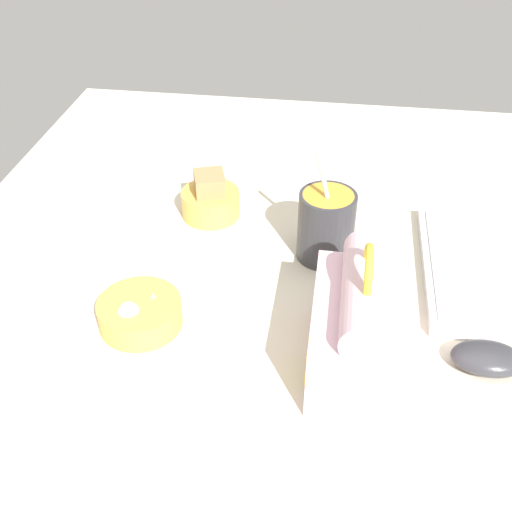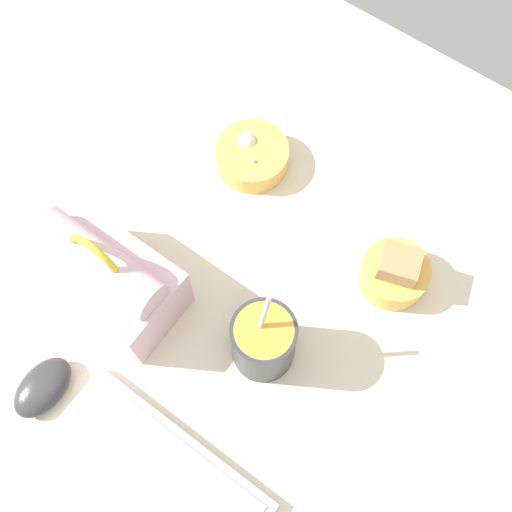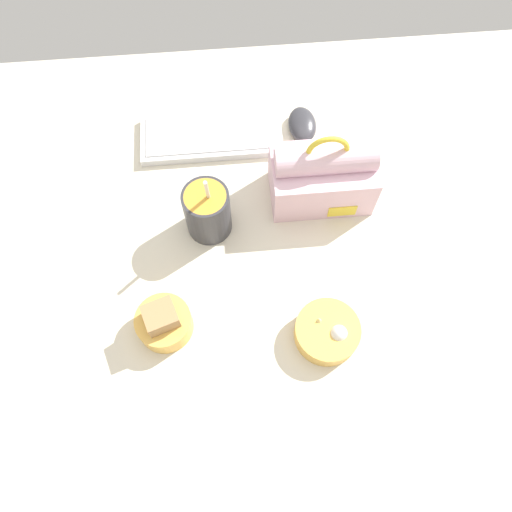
{
  "view_description": "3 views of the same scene",
  "coord_description": "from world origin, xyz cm",
  "px_view_note": "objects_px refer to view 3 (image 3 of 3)",
  "views": [
    {
      "loc": [
        73.32,
        8.07,
        63.64
      ],
      "look_at": [
        -1.34,
        -2.86,
        7.0
      ],
      "focal_mm": 45.0,
      "sensor_mm": 36.0,
      "label": 1
    },
    {
      "loc": [
        -22.39,
        25.95,
        92.0
      ],
      "look_at": [
        -1.34,
        -2.86,
        7.0
      ],
      "focal_mm": 45.0,
      "sensor_mm": 36.0,
      "label": 2
    },
    {
      "loc": [
        -4.74,
        -40.97,
        90.35
      ],
      "look_at": [
        -1.34,
        -2.86,
        7.0
      ],
      "focal_mm": 35.0,
      "sensor_mm": 36.0,
      "label": 3
    }
  ],
  "objects_px": {
    "soup_cup": "(207,211)",
    "bento_bowl_sandwich": "(164,322)",
    "lunch_bag": "(322,176)",
    "bento_bowl_snacks": "(327,331)",
    "computer_mouse": "(302,125)",
    "keyboard": "(212,135)"
  },
  "relations": [
    {
      "from": "lunch_bag",
      "to": "bento_bowl_sandwich",
      "type": "bearing_deg",
      "value": -140.92
    },
    {
      "from": "keyboard",
      "to": "lunch_bag",
      "type": "relative_size",
      "value": 1.52
    },
    {
      "from": "keyboard",
      "to": "soup_cup",
      "type": "distance_m",
      "value": 0.22
    },
    {
      "from": "soup_cup",
      "to": "bento_bowl_sandwich",
      "type": "relative_size",
      "value": 1.88
    },
    {
      "from": "lunch_bag",
      "to": "soup_cup",
      "type": "relative_size",
      "value": 1.06
    },
    {
      "from": "computer_mouse",
      "to": "lunch_bag",
      "type": "bearing_deg",
      "value": -85.21
    },
    {
      "from": "bento_bowl_sandwich",
      "to": "soup_cup",
      "type": "bearing_deg",
      "value": 66.02
    },
    {
      "from": "keyboard",
      "to": "lunch_bag",
      "type": "bearing_deg",
      "value": -37.03
    },
    {
      "from": "bento_bowl_sandwich",
      "to": "computer_mouse",
      "type": "bearing_deg",
      "value": 54.46
    },
    {
      "from": "soup_cup",
      "to": "computer_mouse",
      "type": "distance_m",
      "value": 0.31
    },
    {
      "from": "lunch_bag",
      "to": "soup_cup",
      "type": "bearing_deg",
      "value": -166.3
    },
    {
      "from": "soup_cup",
      "to": "keyboard",
      "type": "bearing_deg",
      "value": 86.01
    },
    {
      "from": "bento_bowl_sandwich",
      "to": "bento_bowl_snacks",
      "type": "distance_m",
      "value": 0.29
    },
    {
      "from": "soup_cup",
      "to": "bento_bowl_snacks",
      "type": "xyz_separation_m",
      "value": [
        0.2,
        -0.24,
        -0.04
      ]
    },
    {
      "from": "bento_bowl_sandwich",
      "to": "bento_bowl_snacks",
      "type": "height_order",
      "value": "bento_bowl_sandwich"
    },
    {
      "from": "lunch_bag",
      "to": "bento_bowl_sandwich",
      "type": "distance_m",
      "value": 0.41
    },
    {
      "from": "keyboard",
      "to": "bento_bowl_sandwich",
      "type": "height_order",
      "value": "bento_bowl_sandwich"
    },
    {
      "from": "keyboard",
      "to": "soup_cup",
      "type": "height_order",
      "value": "soup_cup"
    },
    {
      "from": "lunch_bag",
      "to": "bento_bowl_snacks",
      "type": "height_order",
      "value": "lunch_bag"
    },
    {
      "from": "bento_bowl_snacks",
      "to": "computer_mouse",
      "type": "bearing_deg",
      "value": 88.05
    },
    {
      "from": "keyboard",
      "to": "lunch_bag",
      "type": "xyz_separation_m",
      "value": [
        0.21,
        -0.16,
        0.06
      ]
    },
    {
      "from": "soup_cup",
      "to": "computer_mouse",
      "type": "height_order",
      "value": "soup_cup"
    }
  ]
}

